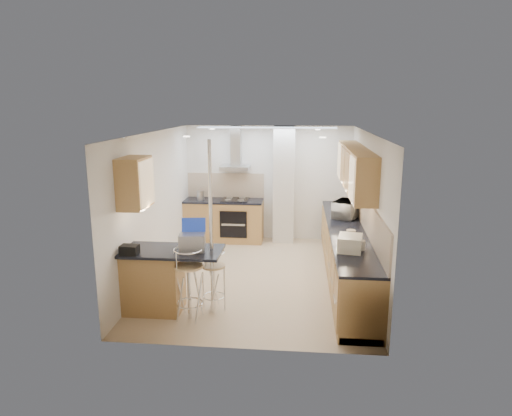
# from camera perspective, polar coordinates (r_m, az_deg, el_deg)

# --- Properties ---
(ground) EXTENTS (4.80, 4.80, 0.00)m
(ground) POSITION_cam_1_polar(r_m,az_deg,el_deg) (8.08, 0.30, -8.61)
(ground) COLOR #D8B490
(ground) RESTS_ON ground
(room_shell) EXTENTS (3.64, 4.84, 2.51)m
(room_shell) POSITION_cam_1_polar(r_m,az_deg,el_deg) (7.99, 2.88, 2.66)
(room_shell) COLOR white
(room_shell) RESTS_ON ground
(right_counter) EXTENTS (0.63, 4.40, 0.92)m
(right_counter) POSITION_cam_1_polar(r_m,az_deg,el_deg) (7.93, 11.22, -5.73)
(right_counter) COLOR #AC8244
(right_counter) RESTS_ON ground
(back_counter) EXTENTS (1.70, 0.63, 0.92)m
(back_counter) POSITION_cam_1_polar(r_m,az_deg,el_deg) (10.03, -4.01, -1.53)
(back_counter) COLOR #AC8244
(back_counter) RESTS_ON ground
(peninsula) EXTENTS (1.47, 0.72, 0.94)m
(peninsula) POSITION_cam_1_polar(r_m,az_deg,el_deg) (6.77, -10.49, -8.89)
(peninsula) COLOR #AC8244
(peninsula) RESTS_ON ground
(microwave) EXTENTS (0.59, 0.68, 0.32)m
(microwave) POSITION_cam_1_polar(r_m,az_deg,el_deg) (8.49, 11.24, -0.15)
(microwave) COLOR silver
(microwave) RESTS_ON right_counter
(laptop) EXTENTS (0.39, 0.31, 0.24)m
(laptop) POSITION_cam_1_polar(r_m,az_deg,el_deg) (6.49, -7.98, -4.26)
(laptop) COLOR gray
(laptop) RESTS_ON peninsula
(bag) EXTENTS (0.25, 0.18, 0.13)m
(bag) POSITION_cam_1_polar(r_m,az_deg,el_deg) (6.52, -15.54, -5.06)
(bag) COLOR black
(bag) RESTS_ON peninsula
(bar_stool_near) EXTENTS (0.52, 0.52, 1.04)m
(bar_stool_near) POSITION_cam_1_polar(r_m,az_deg,el_deg) (6.49, -8.37, -9.38)
(bar_stool_near) COLOR tan
(bar_stool_near) RESTS_ON ground
(bar_stool_end) EXTENTS (0.51, 0.51, 0.89)m
(bar_stool_end) POSITION_cam_1_polar(r_m,az_deg,el_deg) (6.76, -5.31, -9.00)
(bar_stool_end) COLOR tan
(bar_stool_end) RESTS_ON ground
(jar_a) EXTENTS (0.15, 0.15, 0.17)m
(jar_a) POSITION_cam_1_polar(r_m,az_deg,el_deg) (8.92, 11.43, 0.00)
(jar_a) COLOR silver
(jar_a) RESTS_ON right_counter
(jar_b) EXTENTS (0.14, 0.14, 0.16)m
(jar_b) POSITION_cam_1_polar(r_m,az_deg,el_deg) (8.83, 11.48, -0.17)
(jar_b) COLOR silver
(jar_b) RESTS_ON right_counter
(jar_c) EXTENTS (0.14, 0.14, 0.18)m
(jar_c) POSITION_cam_1_polar(r_m,az_deg,el_deg) (7.05, 11.77, -3.44)
(jar_c) COLOR beige
(jar_c) RESTS_ON right_counter
(jar_d) EXTENTS (0.11, 0.11, 0.14)m
(jar_d) POSITION_cam_1_polar(r_m,az_deg,el_deg) (6.70, 13.07, -4.56)
(jar_d) COLOR silver
(jar_d) RESTS_ON right_counter
(bread_bin) EXTENTS (0.39, 0.46, 0.22)m
(bread_bin) POSITION_cam_1_polar(r_m,az_deg,el_deg) (6.63, 11.67, -4.33)
(bread_bin) COLOR silver
(bread_bin) RESTS_ON right_counter
(kettle) EXTENTS (0.16, 0.16, 0.19)m
(kettle) POSITION_cam_1_polar(r_m,az_deg,el_deg) (9.97, -6.95, 1.59)
(kettle) COLOR #B3B6B8
(kettle) RESTS_ON back_counter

